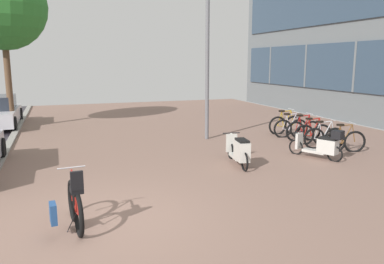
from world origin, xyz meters
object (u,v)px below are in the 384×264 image
(bicycle_foreground, at_px, (74,205))
(street_tree, at_px, (2,6))
(bicycle_rack_02, at_px, (313,134))
(bicycle_rack_00, at_px, (345,141))
(bicycle_rack_01, at_px, (324,138))
(scooter_mid, at_px, (239,151))
(bicycle_rack_05, at_px, (285,125))
(bicycle_rack_03, at_px, (303,131))
(bicycle_rack_04, at_px, (291,128))
(lamp_post, at_px, (207,43))
(scooter_near, at_px, (322,145))

(bicycle_foreground, bearing_deg, street_tree, 100.14)
(bicycle_rack_02, height_order, street_tree, street_tree)
(bicycle_rack_00, bearing_deg, bicycle_rack_01, 111.45)
(scooter_mid, bearing_deg, bicycle_rack_05, 43.55)
(bicycle_rack_01, relative_size, bicycle_rack_03, 0.99)
(bicycle_rack_00, relative_size, bicycle_rack_05, 0.92)
(bicycle_rack_00, relative_size, scooter_mid, 0.71)
(bicycle_foreground, distance_m, bicycle_rack_04, 9.91)
(bicycle_foreground, bearing_deg, bicycle_rack_05, 37.07)
(bicycle_rack_00, xyz_separation_m, lamp_post, (-3.35, 3.41, 3.12))
(bicycle_rack_00, height_order, bicycle_rack_01, bicycle_rack_01)
(bicycle_rack_02, distance_m, scooter_near, 2.12)
(bicycle_rack_01, xyz_separation_m, lamp_post, (-3.09, 2.75, 3.12))
(bicycle_rack_00, distance_m, bicycle_rack_05, 3.29)
(bicycle_foreground, distance_m, lamp_post, 8.71)
(bicycle_rack_05, bearing_deg, scooter_near, -107.83)
(bicycle_rack_03, xyz_separation_m, lamp_post, (-3.22, 1.44, 3.11))
(scooter_mid, height_order, street_tree, street_tree)
(lamp_post, bearing_deg, bicycle_rack_02, -33.74)
(bicycle_rack_01, relative_size, scooter_near, 0.87)
(bicycle_rack_04, bearing_deg, bicycle_rack_03, -81.27)
(bicycle_rack_05, height_order, street_tree, street_tree)
(bicycle_rack_00, xyz_separation_m, bicycle_rack_02, (-0.21, 1.32, 0.01))
(bicycle_rack_04, height_order, scooter_near, bicycle_rack_04)
(bicycle_rack_04, height_order, bicycle_rack_05, bicycle_rack_05)
(bicycle_foreground, xyz_separation_m, bicycle_rack_04, (8.15, 5.64, -0.06))
(bicycle_rack_04, bearing_deg, bicycle_rack_00, -84.91)
(bicycle_rack_04, bearing_deg, bicycle_foreground, -145.29)
(bicycle_rack_02, height_order, bicycle_rack_05, bicycle_rack_05)
(bicycle_rack_01, height_order, bicycle_rack_03, bicycle_rack_03)
(bicycle_rack_05, relative_size, street_tree, 0.21)
(bicycle_rack_04, relative_size, bicycle_rack_05, 0.94)
(bicycle_rack_01, distance_m, bicycle_rack_04, 1.98)
(bicycle_rack_03, xyz_separation_m, bicycle_rack_04, (-0.10, 0.66, -0.01))
(bicycle_foreground, xyz_separation_m, street_tree, (-2.01, 11.24, 4.62))
(bicycle_foreground, relative_size, bicycle_rack_04, 1.09)
(bicycle_foreground, distance_m, street_tree, 12.32)
(bicycle_rack_00, height_order, bicycle_rack_05, bicycle_rack_05)
(bicycle_rack_05, xyz_separation_m, lamp_post, (-3.31, 0.12, 3.11))
(bicycle_rack_01, bearing_deg, bicycle_rack_05, 85.24)
(bicycle_rack_03, relative_size, bicycle_rack_04, 1.03)
(bicycle_rack_01, distance_m, bicycle_rack_03, 1.32)
(bicycle_rack_03, bearing_deg, bicycle_rack_05, 85.93)
(bicycle_rack_00, bearing_deg, scooter_near, -157.74)
(bicycle_foreground, bearing_deg, bicycle_rack_00, 19.74)
(bicycle_rack_00, xyz_separation_m, scooter_mid, (-3.90, -0.38, 0.08))
(bicycle_rack_05, distance_m, scooter_mid, 5.33)
(scooter_mid, bearing_deg, bicycle_foreground, -149.59)
(bicycle_rack_00, height_order, lamp_post, lamp_post)
(scooter_mid, xyz_separation_m, street_tree, (-6.49, 8.61, 4.60))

